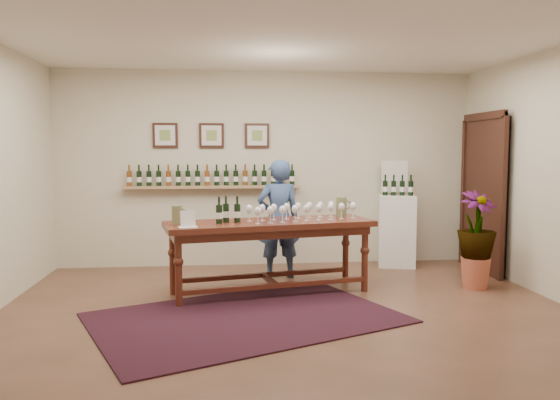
{
  "coord_description": "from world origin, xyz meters",
  "views": [
    {
      "loc": [
        -0.67,
        -5.4,
        1.67
      ],
      "look_at": [
        0.0,
        0.8,
        1.1
      ],
      "focal_mm": 35.0,
      "sensor_mm": 36.0,
      "label": 1
    }
  ],
  "objects": [
    {
      "name": "pedestal_bottles",
      "position": [
        1.85,
        2.17,
        1.16
      ],
      "size": [
        0.29,
        0.14,
        0.28
      ],
      "primitive_type": null,
      "rotation": [
        0.0,
        0.0,
        -0.26
      ],
      "color": "black",
      "rests_on": "display_pedestal"
    },
    {
      "name": "pitcher_right",
      "position": [
        0.81,
        1.22,
        0.97
      ],
      "size": [
        0.2,
        0.2,
        0.24
      ],
      "primitive_type": null,
      "rotation": [
        0.0,
        0.0,
        0.35
      ],
      "color": "#656941",
      "rests_on": "tasting_table"
    },
    {
      "name": "room_shell",
      "position": [
        2.11,
        1.86,
        1.12
      ],
      "size": [
        6.0,
        6.0,
        6.0
      ],
      "color": "beige",
      "rests_on": "ground"
    },
    {
      "name": "potted_plant",
      "position": [
        2.38,
        0.8,
        0.6
      ],
      "size": [
        0.68,
        0.68,
        1.02
      ],
      "rotation": [
        0.0,
        0.0,
        0.3
      ],
      "color": "#B3553B",
      "rests_on": "ground"
    },
    {
      "name": "table_glasses",
      "position": [
        0.28,
        0.94,
        0.95
      ],
      "size": [
        1.47,
        0.77,
        0.2
      ],
      "primitive_type": null,
      "rotation": [
        0.0,
        0.0,
        0.32
      ],
      "color": "white",
      "rests_on": "tasting_table"
    },
    {
      "name": "ground",
      "position": [
        0.0,
        0.0,
        0.0
      ],
      "size": [
        6.0,
        6.0,
        0.0
      ],
      "primitive_type": "plane",
      "color": "#4F3722",
      "rests_on": "ground"
    },
    {
      "name": "rug",
      "position": [
        -0.44,
        -0.1,
        0.01
      ],
      "size": [
        3.42,
        2.91,
        0.02
      ],
      "primitive_type": "cube",
      "rotation": [
        0.0,
        0.0,
        0.41
      ],
      "color": "#46120C",
      "rests_on": "ground"
    },
    {
      "name": "tasting_table",
      "position": [
        -0.11,
        0.86,
        0.72
      ],
      "size": [
        2.5,
        1.22,
        0.85
      ],
      "rotation": [
        0.0,
        0.0,
        0.2
      ],
      "color": "#401E10",
      "rests_on": "ground"
    },
    {
      "name": "menu_card",
      "position": [
        -1.03,
        0.46,
        0.94
      ],
      "size": [
        0.22,
        0.18,
        0.18
      ],
      "primitive_type": "cube",
      "rotation": [
        0.0,
        0.0,
        0.21
      ],
      "color": "silver",
      "rests_on": "tasting_table"
    },
    {
      "name": "table_bottles",
      "position": [
        -0.61,
        0.77,
        0.99
      ],
      "size": [
        0.29,
        0.22,
        0.27
      ],
      "primitive_type": null,
      "rotation": [
        0.0,
        0.0,
        0.35
      ],
      "color": "black",
      "rests_on": "tasting_table"
    },
    {
      "name": "display_pedestal",
      "position": [
        1.85,
        2.19,
        0.51
      ],
      "size": [
        0.63,
        0.63,
        1.02
      ],
      "primitive_type": "cube",
      "rotation": [
        0.0,
        0.0,
        -0.26
      ],
      "color": "white",
      "rests_on": "ground"
    },
    {
      "name": "person",
      "position": [
        0.07,
        1.62,
        0.78
      ],
      "size": [
        0.61,
        0.44,
        1.55
      ],
      "primitive_type": "imported",
      "rotation": [
        0.0,
        0.0,
        3.26
      ],
      "color": "#314B75",
      "rests_on": "ground"
    },
    {
      "name": "info_sign",
      "position": [
        1.84,
        2.32,
        1.28
      ],
      "size": [
        0.37,
        0.12,
        0.52
      ],
      "primitive_type": "cube",
      "rotation": [
        0.0,
        0.0,
        -0.26
      ],
      "color": "silver",
      "rests_on": "display_pedestal"
    },
    {
      "name": "pitcher_left",
      "position": [
        -1.16,
        0.66,
        0.96
      ],
      "size": [
        0.15,
        0.15,
        0.21
      ],
      "primitive_type": null,
      "rotation": [
        0.0,
        0.0,
        0.15
      ],
      "color": "#656941",
      "rests_on": "tasting_table"
    }
  ]
}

